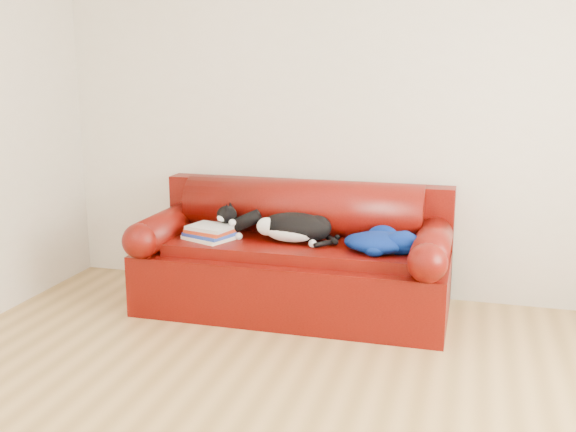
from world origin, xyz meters
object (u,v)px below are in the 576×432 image
object	(u,v)px
sofa_base	(294,277)
blanket	(381,241)
book_stack	(210,233)
cat	(294,228)

from	to	relation	value
sofa_base	blanket	distance (m)	0.70
sofa_base	book_stack	bearing A→B (deg)	-166.85
book_stack	cat	distance (m)	0.58
book_stack	cat	bearing A→B (deg)	9.08
cat	blanket	xyz separation A→B (m)	(0.60, -0.06, -0.03)
book_stack	cat	xyz separation A→B (m)	(0.57, 0.09, 0.05)
blanket	sofa_base	bearing A→B (deg)	170.36
book_stack	cat	size ratio (longest dim) A/B	0.54
cat	sofa_base	bearing A→B (deg)	98.30
sofa_base	cat	distance (m)	0.36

